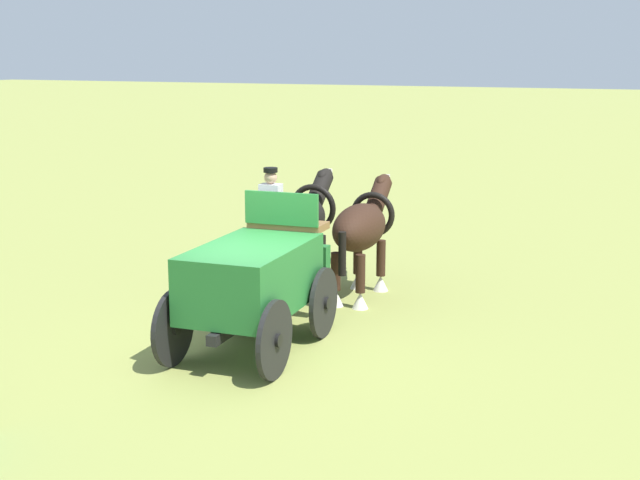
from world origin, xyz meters
TOP-DOWN VIEW (x-y plane):
  - ground_plane at (0.00, 0.00)m, footprint 220.00×220.00m
  - show_wagon at (0.15, 0.02)m, footprint 5.55×2.00m
  - draft_horse_near at (3.55, 0.94)m, footprint 3.17×1.14m
  - draft_horse_off at (3.68, -0.36)m, footprint 2.97×1.03m

SIDE VIEW (x-z plane):
  - ground_plane at x=0.00m, z-range 0.00..0.00m
  - show_wagon at x=0.15m, z-range -0.21..2.51m
  - draft_horse_off at x=3.68m, z-range 0.23..2.42m
  - draft_horse_near at x=3.55m, z-range 0.25..2.49m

